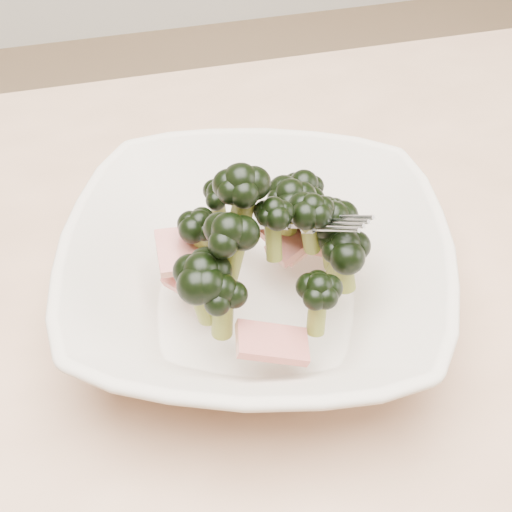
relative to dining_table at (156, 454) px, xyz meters
The scene contains 2 objects.
dining_table is the anchor object (origin of this frame).
broccoli_dish 0.17m from the dining_table, 26.65° to the left, with size 0.34×0.34×0.14m.
Camera 1 is at (0.00, -0.30, 1.15)m, focal length 50.00 mm.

